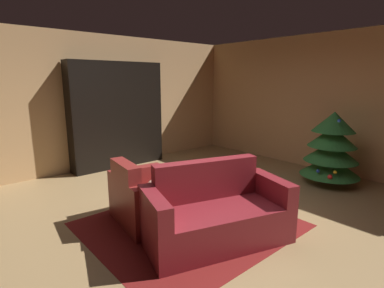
# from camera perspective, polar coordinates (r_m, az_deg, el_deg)

# --- Properties ---
(ground_plane) EXTENTS (7.92, 7.92, 0.00)m
(ground_plane) POSITION_cam_1_polar(r_m,az_deg,el_deg) (4.44, 2.09, -12.62)
(ground_plane) COLOR #94764C
(wall_back) EXTENTS (6.41, 0.06, 2.77)m
(wall_back) POSITION_cam_1_polar(r_m,az_deg,el_deg) (6.78, 23.43, 7.13)
(wall_back) COLOR tan
(wall_back) RESTS_ON ground
(wall_left) EXTENTS (0.06, 6.72, 2.77)m
(wall_left) POSITION_cam_1_polar(r_m,az_deg,el_deg) (6.73, -16.74, 7.58)
(wall_left) COLOR tan
(wall_left) RESTS_ON ground
(area_rug) EXTENTS (2.21, 2.46, 0.01)m
(area_rug) POSITION_cam_1_polar(r_m,az_deg,el_deg) (4.07, -0.44, -14.96)
(area_rug) COLOR maroon
(area_rug) RESTS_ON ground
(bookshelf_unit) EXTENTS (0.36, 2.03, 2.22)m
(bookshelf_unit) POSITION_cam_1_polar(r_m,az_deg,el_deg) (6.67, -13.14, 5.45)
(bookshelf_unit) COLOR black
(bookshelf_unit) RESTS_ON ground
(armchair_red) EXTENTS (1.06, 0.89, 0.85)m
(armchair_red) POSITION_cam_1_polar(r_m,az_deg,el_deg) (4.10, -8.71, -10.34)
(armchair_red) COLOR maroon
(armchair_red) RESTS_ON ground
(couch_red) EXTENTS (1.24, 1.81, 0.91)m
(couch_red) POSITION_cam_1_polar(r_m,az_deg,el_deg) (3.61, 4.49, -13.23)
(couch_red) COLOR maroon
(couch_red) RESTS_ON ground
(coffee_table) EXTENTS (0.63, 0.63, 0.47)m
(coffee_table) POSITION_cam_1_polar(r_m,az_deg,el_deg) (4.08, -0.15, -8.58)
(coffee_table) COLOR black
(coffee_table) RESTS_ON ground
(book_stack_on_table) EXTENTS (0.23, 0.20, 0.09)m
(book_stack_on_table) POSITION_cam_1_polar(r_m,az_deg,el_deg) (4.08, -0.27, -7.18)
(book_stack_on_table) COLOR gray
(book_stack_on_table) RESTS_ON coffee_table
(bottle_on_table) EXTENTS (0.07, 0.07, 0.31)m
(bottle_on_table) POSITION_cam_1_polar(r_m,az_deg,el_deg) (4.13, 1.59, -5.71)
(bottle_on_table) COLOR #561D1A
(bottle_on_table) RESTS_ON coffee_table
(decorated_tree) EXTENTS (1.02, 1.02, 1.31)m
(decorated_tree) POSITION_cam_1_polar(r_m,az_deg,el_deg) (5.93, 24.86, -0.70)
(decorated_tree) COLOR brown
(decorated_tree) RESTS_ON ground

